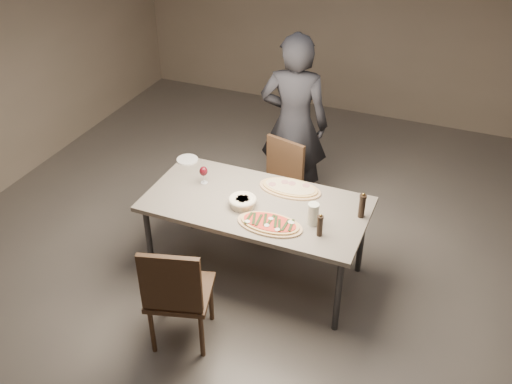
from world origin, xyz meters
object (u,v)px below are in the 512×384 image
at_px(bread_basket, 243,201).
at_px(carafe, 313,214).
at_px(chair_near, 176,292).
at_px(ham_pizza, 290,188).
at_px(diner, 294,125).
at_px(chair_far, 278,182).
at_px(pepper_mill_left, 320,225).
at_px(dining_table, 256,208).
at_px(zucchini_pizza, 270,224).

distance_m(bread_basket, carafe, 0.59).
bearing_deg(bread_basket, chair_near, -99.09).
bearing_deg(ham_pizza, diner, 131.16).
relative_size(bread_basket, chair_near, 0.24).
xyz_separation_m(ham_pizza, chair_far, (-0.26, 0.44, -0.27)).
relative_size(ham_pizza, pepper_mill_left, 2.79).
bearing_deg(chair_near, bread_basket, 65.13).
bearing_deg(chair_near, carafe, 33.97).
bearing_deg(carafe, chair_far, 125.34).
bearing_deg(pepper_mill_left, chair_near, -137.64).
xyz_separation_m(dining_table, carafe, (0.51, -0.10, 0.15)).
relative_size(zucchini_pizza, diner, 0.29).
bearing_deg(chair_far, dining_table, 110.26).
bearing_deg(ham_pizza, pepper_mill_left, -26.79).
xyz_separation_m(ham_pizza, pepper_mill_left, (0.41, -0.50, 0.07)).
bearing_deg(bread_basket, carafe, -0.96).
bearing_deg(dining_table, pepper_mill_left, -19.79).
height_order(carafe, chair_far, carafe).
xyz_separation_m(bread_basket, chair_near, (-0.14, -0.87, -0.26)).
bearing_deg(diner, bread_basket, 80.44).
bearing_deg(dining_table, ham_pizza, 55.72).
bearing_deg(diner, dining_table, 84.38).
relative_size(pepper_mill_left, carafe, 1.05).
xyz_separation_m(dining_table, diner, (-0.08, 1.14, 0.21)).
distance_m(chair_near, diner, 2.13).
bearing_deg(pepper_mill_left, dining_table, 160.21).
relative_size(dining_table, chair_far, 2.02).
bearing_deg(chair_far, bread_basket, 104.11).
bearing_deg(pepper_mill_left, zucchini_pizza, -175.48).
height_order(pepper_mill_left, carafe, pepper_mill_left).
height_order(dining_table, pepper_mill_left, pepper_mill_left).
xyz_separation_m(bread_basket, diner, (0.00, 1.23, 0.10)).
relative_size(bread_basket, chair_far, 0.25).
distance_m(dining_table, ham_pizza, 0.35).
relative_size(carafe, chair_far, 0.20).
height_order(ham_pizza, chair_far, chair_far).
bearing_deg(chair_near, pepper_mill_left, 26.58).
bearing_deg(carafe, diner, 115.43).
height_order(zucchini_pizza, ham_pizza, zucchini_pizza).
bearing_deg(chair_near, zucchini_pizza, 42.99).
relative_size(chair_far, diner, 0.50).
distance_m(carafe, chair_far, 1.07).
bearing_deg(diner, pepper_mill_left, 107.07).
xyz_separation_m(bread_basket, chair_far, (0.00, 0.81, -0.30)).
xyz_separation_m(bread_basket, carafe, (0.59, -0.01, 0.04)).
height_order(ham_pizza, bread_basket, bread_basket).
bearing_deg(ham_pizza, dining_table, -100.53).
relative_size(pepper_mill_left, chair_far, 0.21).
bearing_deg(chair_far, ham_pizza, 135.30).
distance_m(ham_pizza, chair_far, 0.58).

